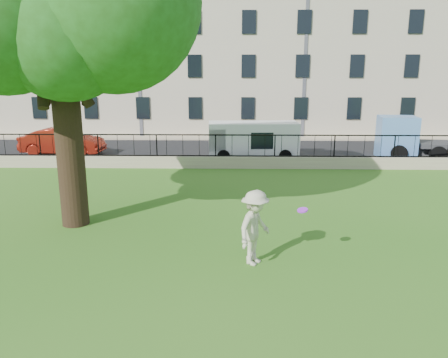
{
  "coord_description": "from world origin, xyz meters",
  "views": [
    {
      "loc": [
        0.94,
        -9.85,
        4.78
      ],
      "look_at": [
        0.63,
        3.5,
        1.5
      ],
      "focal_mm": 35.0,
      "sensor_mm": 36.0,
      "label": 1
    }
  ],
  "objects_px": {
    "red_sedan": "(63,142)",
    "white_van": "(253,141)",
    "blue_truck": "(431,138)",
    "frisbee": "(302,210)",
    "man": "(255,228)"
  },
  "relations": [
    {
      "from": "white_van",
      "to": "blue_truck",
      "type": "bearing_deg",
      "value": -1.51
    },
    {
      "from": "white_van",
      "to": "blue_truck",
      "type": "height_order",
      "value": "blue_truck"
    },
    {
      "from": "frisbee",
      "to": "white_van",
      "type": "relative_size",
      "value": 0.05
    },
    {
      "from": "blue_truck",
      "to": "red_sedan",
      "type": "bearing_deg",
      "value": -174.15
    },
    {
      "from": "man",
      "to": "white_van",
      "type": "xyz_separation_m",
      "value": [
        0.52,
        13.86,
        0.07
      ]
    },
    {
      "from": "man",
      "to": "frisbee",
      "type": "xyz_separation_m",
      "value": [
        1.18,
        0.03,
        0.46
      ]
    },
    {
      "from": "red_sedan",
      "to": "white_van",
      "type": "bearing_deg",
      "value": -92.76
    },
    {
      "from": "man",
      "to": "blue_truck",
      "type": "relative_size",
      "value": 0.34
    },
    {
      "from": "man",
      "to": "red_sedan",
      "type": "bearing_deg",
      "value": 67.48
    },
    {
      "from": "blue_truck",
      "to": "white_van",
      "type": "bearing_deg",
      "value": -170.74
    },
    {
      "from": "red_sedan",
      "to": "blue_truck",
      "type": "height_order",
      "value": "blue_truck"
    },
    {
      "from": "man",
      "to": "red_sedan",
      "type": "height_order",
      "value": "man"
    },
    {
      "from": "man",
      "to": "red_sedan",
      "type": "distance_m",
      "value": 18.29
    },
    {
      "from": "man",
      "to": "blue_truck",
      "type": "bearing_deg",
      "value": -4.73
    },
    {
      "from": "red_sedan",
      "to": "frisbee",
      "type": "bearing_deg",
      "value": -139.06
    }
  ]
}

